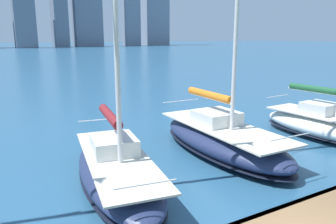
% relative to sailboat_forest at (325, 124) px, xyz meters
% --- Properties ---
extents(sailboat_forest, '(2.80, 6.73, 11.80)m').
position_rel_sailboat_forest_xyz_m(sailboat_forest, '(0.00, 0.00, 0.00)').
color(sailboat_forest, white).
rests_on(sailboat_forest, ground).
extents(sailboat_orange, '(2.88, 7.71, 11.20)m').
position_rel_sailboat_forest_xyz_m(sailboat_orange, '(5.78, -0.77, -0.01)').
color(sailboat_orange, navy).
rests_on(sailboat_orange, ground).
extents(sailboat_maroon, '(3.52, 7.55, 9.67)m').
position_rel_sailboat_forest_xyz_m(sailboat_maroon, '(10.71, -0.17, -0.11)').
color(sailboat_maroon, navy).
rests_on(sailboat_maroon, ground).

